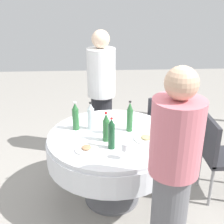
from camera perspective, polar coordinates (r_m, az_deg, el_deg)
ground_plane at (r=3.21m, az=0.00°, el=-16.22°), size 10.00×10.00×0.00m
dining_table at (r=2.87m, az=0.00°, el=-7.13°), size 1.25×1.25×0.74m
bottle_green_far at (r=2.64m, az=-1.14°, el=-3.04°), size 0.06×0.06×0.28m
bottle_green_outer at (r=2.86m, az=-7.09°, el=-0.89°), size 0.06×0.06×0.29m
bottle_green_west at (r=2.81m, az=3.46°, el=-1.00°), size 0.06×0.06×0.31m
bottle_dark_green_mid at (r=2.51m, az=-0.09°, el=-4.32°), size 0.06×0.06×0.29m
bottle_clear_rear at (r=2.86m, az=-4.13°, el=-0.88°), size 0.07×0.07×0.28m
wine_glass_mid at (r=2.77m, az=-0.82°, el=-2.14°), size 0.06×0.06×0.16m
wine_glass_rear at (r=2.38m, az=2.57°, el=-6.94°), size 0.06×0.06×0.14m
plate_north at (r=2.55m, az=-4.98°, el=-7.13°), size 0.20×0.20×0.04m
plate_inner at (r=2.72m, az=6.61°, el=-5.15°), size 0.22×0.22×0.04m
fork_outer at (r=3.06m, az=1.05°, el=-1.77°), size 0.16×0.11×0.00m
knife_west at (r=3.07m, az=5.30°, el=-1.81°), size 0.08×0.17×0.00m
spoon_mid at (r=2.76m, az=-7.23°, el=-4.89°), size 0.18×0.06×0.00m
person_far at (r=3.61m, az=-2.05°, el=3.72°), size 0.34×0.34×1.59m
person_outer at (r=2.09m, az=11.66°, el=-12.06°), size 0.34×0.34×1.62m
chair_right at (r=3.45m, az=10.59°, el=-3.24°), size 0.56×0.56×0.87m
chair_east at (r=3.14m, az=19.80°, el=-7.25°), size 0.40×0.40×0.87m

